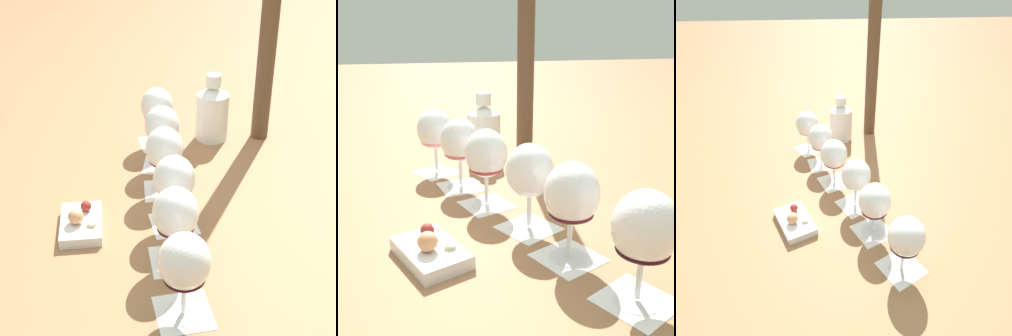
% 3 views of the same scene
% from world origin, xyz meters
% --- Properties ---
extents(ground_plane, '(8.00, 8.00, 0.00)m').
position_xyz_m(ground_plane, '(0.00, 0.00, 0.00)').
color(ground_plane, '#936642').
extents(tasting_card_0, '(0.14, 0.14, 0.00)m').
position_xyz_m(tasting_card_0, '(-0.33, -0.13, 0.00)').
color(tasting_card_0, white).
rests_on(tasting_card_0, ground_plane).
extents(tasting_card_1, '(0.12, 0.12, 0.00)m').
position_xyz_m(tasting_card_1, '(-0.20, -0.07, 0.00)').
color(tasting_card_1, white).
rests_on(tasting_card_1, ground_plane).
extents(tasting_card_2, '(0.14, 0.14, 0.00)m').
position_xyz_m(tasting_card_2, '(-0.07, -0.03, 0.00)').
color(tasting_card_2, white).
rests_on(tasting_card_2, ground_plane).
extents(tasting_card_3, '(0.14, 0.14, 0.00)m').
position_xyz_m(tasting_card_3, '(0.06, 0.03, 0.00)').
color(tasting_card_3, white).
rests_on(tasting_card_3, ground_plane).
extents(tasting_card_4, '(0.14, 0.14, 0.00)m').
position_xyz_m(tasting_card_4, '(0.19, 0.07, 0.00)').
color(tasting_card_4, white).
rests_on(tasting_card_4, ground_plane).
extents(tasting_card_5, '(0.14, 0.14, 0.00)m').
position_xyz_m(tasting_card_5, '(0.33, 0.13, 0.00)').
color(tasting_card_5, white).
rests_on(tasting_card_5, ground_plane).
extents(wine_glass_0, '(0.10, 0.10, 0.18)m').
position_xyz_m(wine_glass_0, '(-0.33, -0.13, 0.12)').
color(wine_glass_0, white).
rests_on(wine_glass_0, tasting_card_0).
extents(wine_glass_1, '(0.10, 0.10, 0.18)m').
position_xyz_m(wine_glass_1, '(-0.20, -0.07, 0.12)').
color(wine_glass_1, white).
rests_on(wine_glass_1, tasting_card_1).
extents(wine_glass_2, '(0.10, 0.10, 0.18)m').
position_xyz_m(wine_glass_2, '(-0.07, -0.03, 0.12)').
color(wine_glass_2, white).
rests_on(wine_glass_2, tasting_card_2).
extents(wine_glass_3, '(0.10, 0.10, 0.18)m').
position_xyz_m(wine_glass_3, '(0.06, 0.03, 0.12)').
color(wine_glass_3, white).
rests_on(wine_glass_3, tasting_card_3).
extents(wine_glass_4, '(0.10, 0.10, 0.18)m').
position_xyz_m(wine_glass_4, '(0.19, 0.07, 0.12)').
color(wine_glass_4, white).
rests_on(wine_glass_4, tasting_card_4).
extents(wine_glass_5, '(0.10, 0.10, 0.18)m').
position_xyz_m(wine_glass_5, '(0.33, 0.13, 0.12)').
color(wine_glass_5, white).
rests_on(wine_glass_5, tasting_card_5).
extents(ceramic_vase, '(0.10, 0.10, 0.21)m').
position_xyz_m(ceramic_vase, '(-0.41, 0.02, 0.09)').
color(ceramic_vase, white).
rests_on(ceramic_vase, ground_plane).
extents(snack_dish, '(0.17, 0.15, 0.06)m').
position_xyz_m(snack_dish, '(0.14, -0.17, 0.02)').
color(snack_dish, silver).
rests_on(snack_dish, ground_plane).
extents(umbrella_pole, '(0.05, 0.05, 0.73)m').
position_xyz_m(umbrella_pole, '(-0.46, 0.16, 0.36)').
color(umbrella_pole, brown).
rests_on(umbrella_pole, ground_plane).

